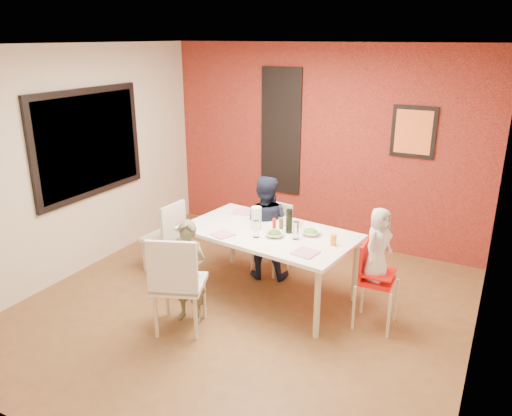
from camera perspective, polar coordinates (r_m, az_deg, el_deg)
The scene contains 35 objects.
ground at distance 5.47m, azimuth -1.48°, elevation -11.37°, with size 4.50×4.50×0.00m, color brown.
ceiling at distance 4.72m, azimuth -1.77°, elevation 18.18°, with size 4.50×4.50×0.02m, color silver.
wall_back at distance 6.92m, azimuth 7.54°, elevation 7.06°, with size 4.50×0.02×2.70m, color beige.
wall_front at distance 3.29m, azimuth -21.20°, elevation -8.00°, with size 4.50×0.02×2.70m, color beige.
wall_left at distance 6.30m, azimuth -19.87°, elevation 4.89°, with size 0.02×4.50×2.70m, color beige.
wall_right at distance 4.36m, azimuth 25.24°, elevation -1.90°, with size 0.02×4.50×2.70m, color beige.
brick_accent_wall at distance 6.90m, azimuth 7.48°, elevation 7.03°, with size 4.50×0.02×2.70m, color maroon.
picture_window_frame at distance 6.37m, azimuth -18.59°, elevation 7.03°, with size 0.05×1.70×1.30m, color black.
picture_window_pane at distance 6.36m, azimuth -18.49°, elevation 7.02°, with size 0.02×1.55×1.15m, color black.
glassblock_strip at distance 7.08m, azimuth 2.89°, elevation 8.71°, with size 0.55×0.03×1.70m, color silver.
glassblock_surround at distance 7.08m, azimuth 2.87°, elevation 8.71°, with size 0.60×0.03×1.76m, color black.
art_print_frame at distance 6.52m, azimuth 17.56°, elevation 8.29°, with size 0.54×0.03×0.64m, color black.
art_print_canvas at distance 6.51m, azimuth 17.53°, elevation 8.27°, with size 0.44×0.01×0.54m, color orange.
dining_table at distance 5.43m, azimuth 1.48°, elevation -3.34°, with size 1.97×1.26×0.77m.
chair_near at distance 4.85m, azimuth -9.07°, elevation -8.14°, with size 0.61×0.61×1.03m.
chair_far at distance 6.15m, azimuth 2.04°, elevation -2.91°, with size 0.45×0.45×0.84m.
chair_left at distance 6.16m, azimuth -10.10°, elevation -2.87°, with size 0.45×0.45×0.90m.
high_chair at distance 5.08m, azimuth 13.25°, elevation -7.67°, with size 0.38×0.38×0.88m.
child_near at distance 5.06m, azimuth -7.71°, elevation -7.28°, with size 0.39×0.26×1.08m, color brown.
child_far at distance 5.90m, azimuth 0.97°, elevation -2.22°, with size 0.61×0.48×1.26m, color #161C32.
toddler at distance 4.93m, azimuth 13.80°, elevation -4.03°, with size 0.36×0.23×0.73m, color beige.
plate_near_left at distance 5.32m, azimuth -3.83°, elevation -3.02°, with size 0.21×0.21×0.01m, color white.
plate_far_mid at distance 5.62m, azimuth 4.23°, elevation -1.76°, with size 0.21×0.21×0.01m, color white.
plate_near_right at distance 4.89m, azimuth 5.67°, elevation -5.10°, with size 0.22×0.22×0.01m, color silver.
plate_far_left at distance 5.97m, azimuth -1.53°, elevation -0.45°, with size 0.23×0.23×0.01m, color white.
salad_bowl_a at distance 5.26m, azimuth 2.13°, elevation -3.03°, with size 0.20×0.20×0.05m, color white.
salad_bowl_b at distance 5.33m, azimuth 6.28°, elevation -2.81°, with size 0.20×0.20×0.05m, color white.
wine_bottle at distance 5.33m, azimuth 3.81°, elevation -1.51°, with size 0.07×0.07×0.26m, color black.
wine_glass_a at distance 5.21m, azimuth 0.02°, elevation -2.41°, with size 0.06×0.06×0.18m, color white.
wine_glass_b at distance 5.18m, azimuth 4.58°, elevation -2.57°, with size 0.07×0.07×0.19m, color white.
paper_towel_roll at distance 5.42m, azimuth 0.04°, elevation -1.15°, with size 0.11×0.11×0.25m, color white.
condiment_red at distance 5.36m, azimuth 2.09°, elevation -1.99°, with size 0.04×0.04×0.15m, color red.
condiment_green at distance 5.37m, azimuth 2.94°, elevation -1.99°, with size 0.04×0.04×0.14m, color #347226.
condiment_brown at distance 5.37m, azimuth 2.85°, elevation -1.93°, with size 0.04×0.04×0.16m, color brown.
sippy_cup at distance 5.09m, azimuth 8.83°, elevation -3.63°, with size 0.07×0.07×0.11m, color orange.
Camera 1 is at (2.30, -4.12, 2.78)m, focal length 35.00 mm.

